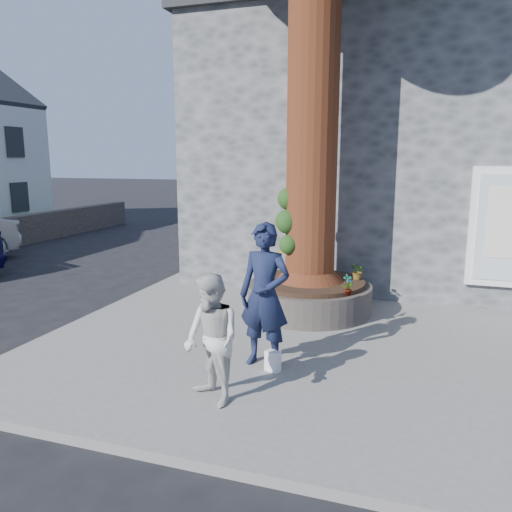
% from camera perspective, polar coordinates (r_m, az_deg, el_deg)
% --- Properties ---
extents(ground, '(120.00, 120.00, 0.00)m').
position_cam_1_polar(ground, '(7.93, -2.92, -10.66)').
color(ground, black).
rests_on(ground, ground).
extents(pavement, '(9.00, 8.00, 0.12)m').
position_cam_1_polar(pavement, '(8.45, 9.25, -8.97)').
color(pavement, slate).
rests_on(pavement, ground).
extents(yellow_line, '(0.10, 30.00, 0.01)m').
position_cam_1_polar(yellow_line, '(10.17, -17.12, -6.21)').
color(yellow_line, yellow).
rests_on(yellow_line, ground).
extents(stone_shop, '(10.30, 8.30, 6.30)m').
position_cam_1_polar(stone_shop, '(14.06, 17.96, 11.43)').
color(stone_shop, '#444749').
rests_on(stone_shop, ground).
extents(planter, '(2.30, 2.30, 0.60)m').
position_cam_1_polar(planter, '(9.40, 6.08, -4.57)').
color(planter, black).
rests_on(planter, pavement).
extents(man, '(0.78, 0.56, 1.98)m').
position_cam_1_polar(man, '(6.78, 1.00, -4.53)').
color(man, '#131A35').
rests_on(man, pavement).
extents(woman, '(0.94, 0.90, 1.53)m').
position_cam_1_polar(woman, '(5.83, -5.07, -9.52)').
color(woman, beige).
rests_on(woman, pavement).
extents(shopping_bag, '(0.23, 0.19, 0.28)m').
position_cam_1_polar(shopping_bag, '(6.85, 1.93, -11.91)').
color(shopping_bag, white).
rests_on(shopping_bag, pavement).
extents(plant_a, '(0.22, 0.23, 0.36)m').
position_cam_1_polar(plant_a, '(8.33, 10.49, -3.27)').
color(plant_a, gray).
rests_on(plant_a, planter).
extents(plant_b, '(0.22, 0.22, 0.37)m').
position_cam_1_polar(plant_b, '(10.29, 2.53, -0.34)').
color(plant_b, gray).
rests_on(plant_b, planter).
extents(plant_c, '(0.28, 0.28, 0.36)m').
position_cam_1_polar(plant_c, '(9.49, 5.41, -1.37)').
color(plant_c, gray).
rests_on(plant_c, planter).
extents(plant_d, '(0.38, 0.38, 0.32)m').
position_cam_1_polar(plant_d, '(9.45, 11.59, -1.73)').
color(plant_d, gray).
rests_on(plant_d, planter).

